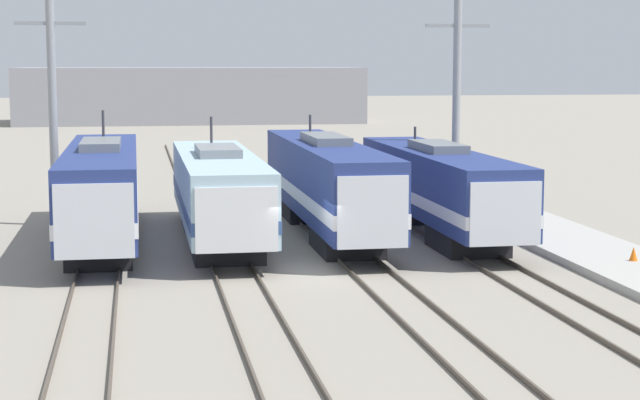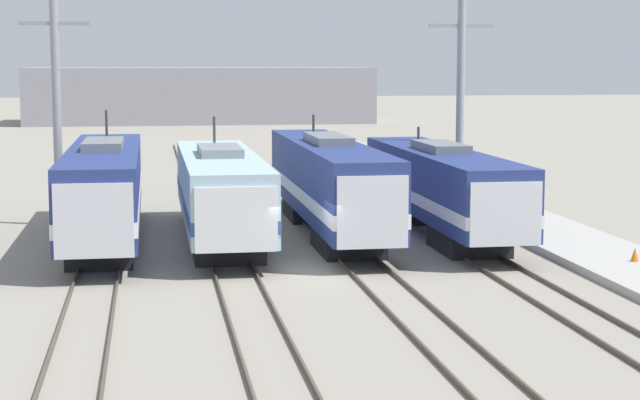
# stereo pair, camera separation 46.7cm
# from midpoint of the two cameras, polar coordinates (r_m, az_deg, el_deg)

# --- Properties ---
(ground_plane) EXTENTS (400.00, 400.00, 0.00)m
(ground_plane) POSITION_cam_midpoint_polar(r_m,az_deg,el_deg) (37.94, -1.30, -3.93)
(ground_plane) COLOR gray
(rail_pair_far_left) EXTENTS (1.51, 120.00, 0.15)m
(rail_pair_far_left) POSITION_cam_midpoint_polar(r_m,az_deg,el_deg) (37.56, -12.16, -4.09)
(rail_pair_far_left) COLOR #4C4238
(rail_pair_far_left) RESTS_ON ground_plane
(rail_pair_center_left) EXTENTS (1.51, 120.00, 0.15)m
(rail_pair_center_left) POSITION_cam_midpoint_polar(r_m,az_deg,el_deg) (37.65, -4.90, -3.93)
(rail_pair_center_left) COLOR #4C4238
(rail_pair_center_left) RESTS_ON ground_plane
(rail_pair_center_right) EXTENTS (1.51, 120.00, 0.15)m
(rail_pair_center_right) POSITION_cam_midpoint_polar(r_m,az_deg,el_deg) (38.34, 2.22, -3.70)
(rail_pair_center_right) COLOR #4C4238
(rail_pair_center_right) RESTS_ON ground_plane
(rail_pair_far_right) EXTENTS (1.51, 120.00, 0.15)m
(rail_pair_far_right) POSITION_cam_midpoint_polar(r_m,az_deg,el_deg) (39.59, 8.98, -3.43)
(rail_pair_far_right) COLOR #4C4238
(rail_pair_far_right) RESTS_ON ground_plane
(locomotive_far_left) EXTENTS (2.89, 18.02, 5.31)m
(locomotive_far_left) POSITION_cam_midpoint_polar(r_m,az_deg,el_deg) (44.39, -11.87, 0.43)
(locomotive_far_left) COLOR black
(locomotive_far_left) RESTS_ON ground_plane
(locomotive_center_left) EXTENTS (3.13, 16.54, 5.02)m
(locomotive_center_left) POSITION_cam_midpoint_polar(r_m,az_deg,el_deg) (44.30, -5.71, 0.35)
(locomotive_center_left) COLOR #232326
(locomotive_center_left) RESTS_ON ground_plane
(locomotive_center_right) EXTENTS (2.79, 18.90, 4.99)m
(locomotive_center_right) POSITION_cam_midpoint_polar(r_m,az_deg,el_deg) (45.87, 0.13, 0.83)
(locomotive_center_right) COLOR black
(locomotive_center_right) RESTS_ON ground_plane
(locomotive_far_right) EXTENTS (2.90, 17.49, 4.45)m
(locomotive_far_right) POSITION_cam_midpoint_polar(r_m,az_deg,el_deg) (46.03, 6.18, 0.62)
(locomotive_far_right) COLOR black
(locomotive_far_right) RESTS_ON ground_plane
(catenary_tower_left) EXTENTS (3.15, 0.39, 10.42)m
(catenary_tower_left) POSITION_cam_midpoint_polar(r_m,az_deg,el_deg) (50.07, -14.32, 4.80)
(catenary_tower_left) COLOR gray
(catenary_tower_left) RESTS_ON ground_plane
(catenary_tower_right) EXTENTS (3.15, 0.39, 10.42)m
(catenary_tower_right) POSITION_cam_midpoint_polar(r_m,az_deg,el_deg) (52.14, 7.03, 5.07)
(catenary_tower_right) COLOR gray
(catenary_tower_right) RESTS_ON ground_plane
(platform) EXTENTS (4.00, 120.00, 0.29)m
(platform) POSITION_cam_midpoint_polar(r_m,az_deg,el_deg) (41.25, 14.98, -3.06)
(platform) COLOR #A8A59E
(platform) RESTS_ON ground_plane
(traffic_cone) EXTENTS (0.31, 0.31, 0.51)m
(traffic_cone) POSITION_cam_midpoint_polar(r_m,az_deg,el_deg) (40.27, 16.06, -2.77)
(traffic_cone) COLOR orange
(traffic_cone) RESTS_ON platform
(depot_building) EXTENTS (42.12, 15.79, 6.82)m
(depot_building) POSITION_cam_midpoint_polar(r_m,az_deg,el_deg) (135.66, -7.04, 5.58)
(depot_building) COLOR gray
(depot_building) RESTS_ON ground_plane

